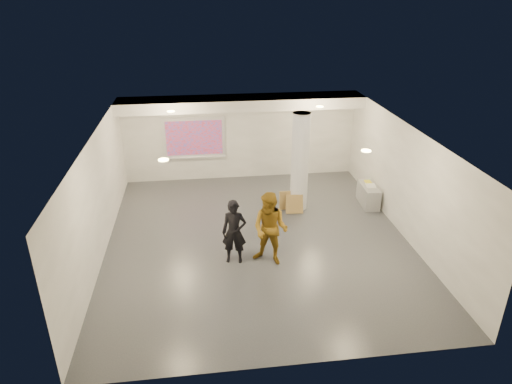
{
  "coord_description": "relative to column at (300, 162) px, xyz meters",
  "views": [
    {
      "loc": [
        -1.44,
        -10.6,
        6.32
      ],
      "look_at": [
        0.0,
        0.4,
        1.25
      ],
      "focal_mm": 32.0,
      "sensor_mm": 36.0,
      "label": 1
    }
  ],
  "objects": [
    {
      "name": "wall_front",
      "position": [
        -1.5,
        -6.3,
        0.0
      ],
      "size": [
        8.0,
        0.01,
        3.0
      ],
      "primitive_type": "cube",
      "color": "silver",
      "rests_on": "floor"
    },
    {
      "name": "wall_right",
      "position": [
        2.5,
        -1.8,
        0.0
      ],
      "size": [
        0.01,
        9.0,
        3.0
      ],
      "primitive_type": "cube",
      "color": "silver",
      "rests_on": "floor"
    },
    {
      "name": "credenza",
      "position": [
        2.22,
        -0.06,
        -1.18
      ],
      "size": [
        0.52,
        1.12,
        0.64
      ],
      "primitive_type": "cube",
      "rotation": [
        0.0,
        0.0,
        -0.06
      ],
      "color": "gray",
      "rests_on": "floor"
    },
    {
      "name": "downlight_sw",
      "position": [
        -3.7,
        -3.3,
        1.48
      ],
      "size": [
        0.22,
        0.22,
        0.02
      ],
      "primitive_type": "cylinder",
      "color": "#E8D27A",
      "rests_on": "ceiling"
    },
    {
      "name": "cardboard_front",
      "position": [
        -0.19,
        -0.32,
        -1.22
      ],
      "size": [
        0.53,
        0.26,
        0.56
      ],
      "primitive_type": "cube",
      "rotation": [
        -0.32,
        0.0,
        -0.06
      ],
      "color": "#9D7B42",
      "rests_on": "floor"
    },
    {
      "name": "wall_back",
      "position": [
        -1.5,
        2.7,
        0.0
      ],
      "size": [
        8.0,
        0.01,
        3.0
      ],
      "primitive_type": "cube",
      "color": "silver",
      "rests_on": "floor"
    },
    {
      "name": "downlight_ne",
      "position": [
        0.7,
        0.7,
        1.48
      ],
      "size": [
        0.22,
        0.22,
        0.02
      ],
      "primitive_type": "cylinder",
      "color": "#E8D27A",
      "rests_on": "ceiling"
    },
    {
      "name": "floor",
      "position": [
        -1.5,
        -1.8,
        -1.5
      ],
      "size": [
        8.0,
        9.0,
        0.01
      ],
      "primitive_type": "cube",
      "color": "#3B3E43",
      "rests_on": "ground"
    },
    {
      "name": "soffit_band",
      "position": [
        -1.5,
        2.15,
        1.32
      ],
      "size": [
        8.0,
        1.1,
        0.36
      ],
      "primitive_type": "cube",
      "color": "silver",
      "rests_on": "ceiling"
    },
    {
      "name": "downlight_se",
      "position": [
        0.7,
        -3.3,
        1.48
      ],
      "size": [
        0.22,
        0.22,
        0.02
      ],
      "primitive_type": "cylinder",
      "color": "#E8D27A",
      "rests_on": "ceiling"
    },
    {
      "name": "column",
      "position": [
        0.0,
        0.0,
        0.0
      ],
      "size": [
        0.52,
        0.52,
        3.0
      ],
      "primitive_type": "cylinder",
      "color": "white",
      "rests_on": "floor"
    },
    {
      "name": "wall_left",
      "position": [
        -5.5,
        -1.8,
        0.0
      ],
      "size": [
        0.01,
        9.0,
        3.0
      ],
      "primitive_type": "cube",
      "color": "silver",
      "rests_on": "floor"
    },
    {
      "name": "postit_pad",
      "position": [
        2.26,
        0.19,
        -0.85
      ],
      "size": [
        0.22,
        0.28,
        0.03
      ],
      "primitive_type": "cube",
      "rotation": [
        0.0,
        0.0,
        -0.09
      ],
      "color": "yellow",
      "rests_on": "credenza"
    },
    {
      "name": "downlight_nw",
      "position": [
        -3.7,
        0.7,
        1.48
      ],
      "size": [
        0.22,
        0.22,
        0.02
      ],
      "primitive_type": "cylinder",
      "color": "#E8D27A",
      "rests_on": "ceiling"
    },
    {
      "name": "man",
      "position": [
        -1.34,
        -2.89,
        -0.57
      ],
      "size": [
        1.14,
        1.07,
        1.87
      ],
      "primitive_type": "imported",
      "rotation": [
        0.0,
        0.0,
        -0.52
      ],
      "color": "#996D1B",
      "rests_on": "floor"
    },
    {
      "name": "papers_stack",
      "position": [
        2.25,
        -0.09,
        -0.85
      ],
      "size": [
        0.35,
        0.41,
        0.02
      ],
      "primitive_type": "cube",
      "rotation": [
        0.0,
        0.0,
        -0.18
      ],
      "color": "white",
      "rests_on": "credenza"
    },
    {
      "name": "woman",
      "position": [
        -2.21,
        -2.73,
        -0.68
      ],
      "size": [
        0.66,
        0.49,
        1.65
      ],
      "primitive_type": "imported",
      "rotation": [
        0.0,
        0.0,
        -0.18
      ],
      "color": "black",
      "rests_on": "floor"
    },
    {
      "name": "projection_screen",
      "position": [
        -3.1,
        2.65,
        0.03
      ],
      "size": [
        2.1,
        0.13,
        1.42
      ],
      "color": "silver",
      "rests_on": "wall_back"
    },
    {
      "name": "cardboard_back",
      "position": [
        -0.33,
        -0.05,
        -1.21
      ],
      "size": [
        0.54,
        0.12,
        0.59
      ],
      "primitive_type": "cube",
      "rotation": [
        -0.12,
        0.0,
        0.01
      ],
      "color": "#9D7B42",
      "rests_on": "floor"
    },
    {
      "name": "ceiling",
      "position": [
        -1.5,
        -1.8,
        1.5
      ],
      "size": [
        8.0,
        9.0,
        0.01
      ],
      "primitive_type": "cube",
      "color": "silver",
      "rests_on": "floor"
    }
  ]
}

